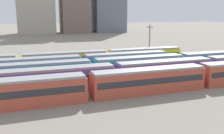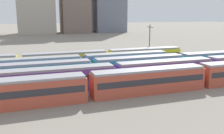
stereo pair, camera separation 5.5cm
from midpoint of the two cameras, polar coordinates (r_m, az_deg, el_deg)
train_track_0 at (r=43.12m, az=19.73°, el=-1.82°), size 112.50×3.06×3.75m
train_track_1 at (r=50.66m, az=21.22°, el=0.05°), size 112.50×3.06×3.75m
train_track_2 at (r=45.33m, az=-4.51°, el=-0.49°), size 74.70×3.06×3.75m
train_track_3 at (r=49.05m, az=-17.62°, el=-0.07°), size 55.80×3.06×3.75m
train_track_4 at (r=54.72m, az=-10.53°, el=1.51°), size 55.80×3.06×3.75m
catenary_pole_1 at (r=63.87m, az=8.57°, el=5.98°), size 0.24×3.20×9.17m
distant_building_2 at (r=160.93m, az=-17.13°, el=12.11°), size 22.01×15.03×26.80m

